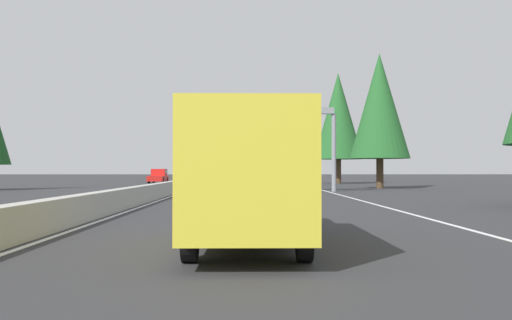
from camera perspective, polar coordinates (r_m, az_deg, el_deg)
name	(u,v)px	position (r m, az deg, el deg)	size (l,w,h in m)	color
ground_plane	(202,185)	(62.47, -5.64, -2.62)	(320.00, 320.00, 0.00)	#2D2D30
median_barrier	(211,178)	(82.42, -4.69, -1.93)	(180.00, 0.56, 0.90)	#ADAAA3
shoulder_stripe_right	(296,183)	(72.52, 4.15, -2.40)	(160.00, 0.16, 0.01)	silver
shoulder_stripe_median	(210,183)	(72.42, -4.78, -2.40)	(160.00, 0.16, 0.01)	silver
sign_gantry_overhead	(258,125)	(43.38, 0.25, 3.70)	(0.50, 12.68, 6.66)	gray
box_truck_distant_b	(247,174)	(12.84, -0.90, -1.48)	(8.50, 2.40, 2.95)	gold
sedan_near_right	(204,184)	(40.85, -5.40, -2.49)	(4.40, 1.80, 1.47)	silver
pickup_mid_center	(275,175)	(81.83, 1.98, -1.61)	(5.60, 2.00, 1.86)	silver
sedan_far_center	(227,176)	(93.14, -3.00, -1.68)	(4.40, 1.80, 1.47)	#2D6B38
oncoming_near	(158,176)	(73.82, -10.10, -1.65)	(5.60, 2.00, 1.86)	red
conifer_right_near	(380,106)	(52.94, 12.72, 5.49)	(5.59, 5.59, 12.70)	#4C3823
conifer_right_mid	(338,116)	(70.95, 8.54, 4.52)	(6.21, 6.21, 14.12)	#4C3823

